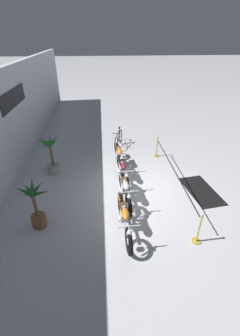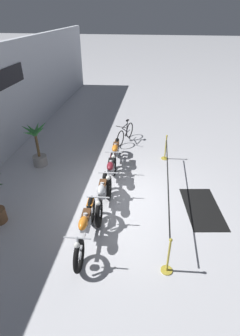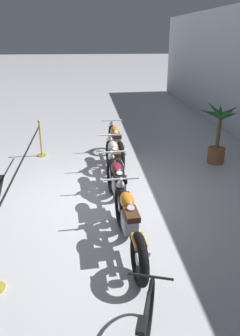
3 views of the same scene
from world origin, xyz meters
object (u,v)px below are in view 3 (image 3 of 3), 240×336
motorcycle_silver_1 (114,162)px  motorcycle_maroon_2 (118,188)px  motorcycle_orange_3 (129,224)px  motorcycle_orange_0 (116,144)px  potted_palm_right_of_row (218,133)px  stanchion_far_left (32,152)px

motorcycle_silver_1 → motorcycle_maroon_2: (1.36, -0.04, -0.01)m
motorcycle_silver_1 → motorcycle_maroon_2: bearing=-1.6°
motorcycle_maroon_2 → motorcycle_orange_3: motorcycle_maroon_2 is taller
motorcycle_orange_0 → motorcycle_maroon_2: 2.76m
motorcycle_maroon_2 → motorcycle_orange_0: bearing=175.9°
motorcycle_maroon_2 → potted_palm_right_of_row: (-2.33, 2.88, 0.36)m
motorcycle_orange_3 → potted_palm_right_of_row: potted_palm_right_of_row is taller
motorcycle_orange_0 → motorcycle_silver_1: bearing=-6.5°
motorcycle_silver_1 → motorcycle_orange_3: bearing=0.0°
motorcycle_maroon_2 → motorcycle_silver_1: bearing=178.4°
motorcycle_maroon_2 → potted_palm_right_of_row: 3.72m
motorcycle_orange_3 → stanchion_far_left: 3.67m
motorcycle_silver_1 → motorcycle_maroon_2: 1.36m
motorcycle_silver_1 → potted_palm_right_of_row: bearing=108.9°
motorcycle_silver_1 → motorcycle_orange_3: 2.68m
motorcycle_silver_1 → potted_palm_right_of_row: 3.02m
motorcycle_silver_1 → motorcycle_orange_3: size_ratio=0.99×
motorcycle_orange_0 → stanchion_far_left: bearing=-65.4°
motorcycle_silver_1 → motorcycle_maroon_2: motorcycle_silver_1 is taller
motorcycle_maroon_2 → potted_palm_right_of_row: size_ratio=1.47×
motorcycle_orange_0 → motorcycle_maroon_2: bearing=-4.1°
motorcycle_silver_1 → potted_palm_right_of_row: size_ratio=1.35×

